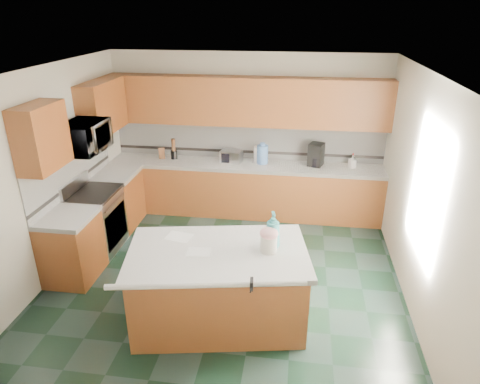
# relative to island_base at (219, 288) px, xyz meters

# --- Properties ---
(floor) EXTENTS (4.60, 4.60, 0.00)m
(floor) POSITION_rel_island_base_xyz_m (-0.07, 0.82, -0.43)
(floor) COLOR black
(floor) RESTS_ON ground
(ceiling) EXTENTS (4.60, 4.60, 0.00)m
(ceiling) POSITION_rel_island_base_xyz_m (-0.07, 0.82, 2.27)
(ceiling) COLOR white
(ceiling) RESTS_ON ground
(wall_back) EXTENTS (4.60, 0.04, 2.70)m
(wall_back) POSITION_rel_island_base_xyz_m (-0.07, 3.14, 0.92)
(wall_back) COLOR beige
(wall_back) RESTS_ON ground
(wall_front) EXTENTS (4.60, 0.04, 2.70)m
(wall_front) POSITION_rel_island_base_xyz_m (-0.07, -1.50, 0.92)
(wall_front) COLOR beige
(wall_front) RESTS_ON ground
(wall_left) EXTENTS (0.04, 4.60, 2.70)m
(wall_left) POSITION_rel_island_base_xyz_m (-2.39, 0.82, 0.92)
(wall_left) COLOR beige
(wall_left) RESTS_ON ground
(wall_right) EXTENTS (0.04, 4.60, 2.70)m
(wall_right) POSITION_rel_island_base_xyz_m (2.25, 0.82, 0.92)
(wall_right) COLOR beige
(wall_right) RESTS_ON ground
(back_base_cab) EXTENTS (4.60, 0.60, 0.86)m
(back_base_cab) POSITION_rel_island_base_xyz_m (-0.07, 2.82, 0.00)
(back_base_cab) COLOR #5A280D
(back_base_cab) RESTS_ON ground
(back_countertop) EXTENTS (4.60, 0.64, 0.06)m
(back_countertop) POSITION_rel_island_base_xyz_m (-0.07, 2.82, 0.46)
(back_countertop) COLOR white
(back_countertop) RESTS_ON back_base_cab
(back_upper_cab) EXTENTS (4.60, 0.33, 0.78)m
(back_upper_cab) POSITION_rel_island_base_xyz_m (-0.07, 2.95, 1.51)
(back_upper_cab) COLOR #5A280D
(back_upper_cab) RESTS_ON wall_back
(back_backsplash) EXTENTS (4.60, 0.02, 0.63)m
(back_backsplash) POSITION_rel_island_base_xyz_m (-0.07, 3.10, 0.81)
(back_backsplash) COLOR silver
(back_backsplash) RESTS_ON back_countertop
(back_accent_band) EXTENTS (4.60, 0.01, 0.05)m
(back_accent_band) POSITION_rel_island_base_xyz_m (-0.07, 3.10, 0.61)
(back_accent_band) COLOR black
(back_accent_band) RESTS_ON back_countertop
(left_base_cab_rear) EXTENTS (0.60, 0.82, 0.86)m
(left_base_cab_rear) POSITION_rel_island_base_xyz_m (-2.07, 2.11, 0.00)
(left_base_cab_rear) COLOR #5A280D
(left_base_cab_rear) RESTS_ON ground
(left_counter_rear) EXTENTS (0.64, 0.82, 0.06)m
(left_counter_rear) POSITION_rel_island_base_xyz_m (-2.07, 2.11, 0.46)
(left_counter_rear) COLOR white
(left_counter_rear) RESTS_ON left_base_cab_rear
(left_base_cab_front) EXTENTS (0.60, 0.72, 0.86)m
(left_base_cab_front) POSITION_rel_island_base_xyz_m (-2.07, 0.58, 0.00)
(left_base_cab_front) COLOR #5A280D
(left_base_cab_front) RESTS_ON ground
(left_counter_front) EXTENTS (0.64, 0.72, 0.06)m
(left_counter_front) POSITION_rel_island_base_xyz_m (-2.07, 0.58, 0.46)
(left_counter_front) COLOR white
(left_counter_front) RESTS_ON left_base_cab_front
(left_backsplash) EXTENTS (0.02, 2.30, 0.63)m
(left_backsplash) POSITION_rel_island_base_xyz_m (-2.36, 1.37, 0.81)
(left_backsplash) COLOR silver
(left_backsplash) RESTS_ON wall_left
(left_accent_band) EXTENTS (0.01, 2.30, 0.05)m
(left_accent_band) POSITION_rel_island_base_xyz_m (-2.35, 1.37, 0.61)
(left_accent_band) COLOR black
(left_accent_band) RESTS_ON wall_left
(left_upper_cab_rear) EXTENTS (0.33, 1.09, 0.78)m
(left_upper_cab_rear) POSITION_rel_island_base_xyz_m (-2.21, 2.24, 1.51)
(left_upper_cab_rear) COLOR #5A280D
(left_upper_cab_rear) RESTS_ON wall_left
(left_upper_cab_front) EXTENTS (0.33, 0.72, 0.78)m
(left_upper_cab_front) POSITION_rel_island_base_xyz_m (-2.21, 0.58, 1.51)
(left_upper_cab_front) COLOR #5A280D
(left_upper_cab_front) RESTS_ON wall_left
(range_body) EXTENTS (0.60, 0.76, 0.88)m
(range_body) POSITION_rel_island_base_xyz_m (-2.07, 1.32, 0.01)
(range_body) COLOR #B7B7BC
(range_body) RESTS_ON ground
(range_oven_door) EXTENTS (0.02, 0.68, 0.55)m
(range_oven_door) POSITION_rel_island_base_xyz_m (-1.78, 1.32, -0.03)
(range_oven_door) COLOR black
(range_oven_door) RESTS_ON range_body
(range_cooktop) EXTENTS (0.62, 0.78, 0.04)m
(range_cooktop) POSITION_rel_island_base_xyz_m (-2.07, 1.32, 0.47)
(range_cooktop) COLOR black
(range_cooktop) RESTS_ON range_body
(range_handle) EXTENTS (0.02, 0.66, 0.02)m
(range_handle) POSITION_rel_island_base_xyz_m (-1.75, 1.32, 0.35)
(range_handle) COLOR #B7B7BC
(range_handle) RESTS_ON range_body
(range_backguard) EXTENTS (0.06, 0.76, 0.18)m
(range_backguard) POSITION_rel_island_base_xyz_m (-2.33, 1.32, 0.59)
(range_backguard) COLOR #B7B7BC
(range_backguard) RESTS_ON range_body
(microwave) EXTENTS (0.50, 0.73, 0.41)m
(microwave) POSITION_rel_island_base_xyz_m (-2.07, 1.32, 1.30)
(microwave) COLOR #B7B7BC
(microwave) RESTS_ON wall_left
(island_base) EXTENTS (2.01, 1.37, 0.86)m
(island_base) POSITION_rel_island_base_xyz_m (0.00, 0.00, 0.00)
(island_base) COLOR #5A280D
(island_base) RESTS_ON ground
(island_top) EXTENTS (2.13, 1.49, 0.06)m
(island_top) POSITION_rel_island_base_xyz_m (0.00, 0.00, 0.46)
(island_top) COLOR white
(island_top) RESTS_ON island_base
(island_bullnose) EXTENTS (1.93, 0.40, 0.06)m
(island_bullnose) POSITION_rel_island_base_xyz_m (0.00, -0.58, 0.46)
(island_bullnose) COLOR white
(island_bullnose) RESTS_ON island_base
(treat_jar) EXTENTS (0.22, 0.22, 0.19)m
(treat_jar) POSITION_rel_island_base_xyz_m (0.55, 0.08, 0.59)
(treat_jar) COLOR silver
(treat_jar) RESTS_ON island_top
(treat_jar_lid) EXTENTS (0.20, 0.20, 0.12)m
(treat_jar_lid) POSITION_rel_island_base_xyz_m (0.55, 0.08, 0.71)
(treat_jar_lid) COLOR #EBA4AC
(treat_jar_lid) RESTS_ON treat_jar
(treat_jar_knob) EXTENTS (0.06, 0.02, 0.02)m
(treat_jar_knob) POSITION_rel_island_base_xyz_m (0.55, 0.08, 0.75)
(treat_jar_knob) COLOR tan
(treat_jar_knob) RESTS_ON treat_jar_lid
(treat_jar_knob_end_l) EXTENTS (0.03, 0.03, 0.03)m
(treat_jar_knob_end_l) POSITION_rel_island_base_xyz_m (0.51, 0.08, 0.75)
(treat_jar_knob_end_l) COLOR tan
(treat_jar_knob_end_l) RESTS_ON treat_jar_lid
(treat_jar_knob_end_r) EXTENTS (0.03, 0.03, 0.03)m
(treat_jar_knob_end_r) POSITION_rel_island_base_xyz_m (0.58, 0.08, 0.75)
(treat_jar_knob_end_r) COLOR tan
(treat_jar_knob_end_r) RESTS_ON treat_jar_lid
(soap_bottle_island) EXTENTS (0.20, 0.20, 0.43)m
(soap_bottle_island) POSITION_rel_island_base_xyz_m (0.58, 0.16, 0.70)
(soap_bottle_island) COLOR teal
(soap_bottle_island) RESTS_ON island_top
(paper_sheet_a) EXTENTS (0.27, 0.21, 0.00)m
(paper_sheet_a) POSITION_rel_island_base_xyz_m (-0.20, -0.05, 0.49)
(paper_sheet_a) COLOR white
(paper_sheet_a) RESTS_ON island_top
(paper_sheet_b) EXTENTS (0.32, 0.26, 0.00)m
(paper_sheet_b) POSITION_rel_island_base_xyz_m (-0.50, 0.25, 0.49)
(paper_sheet_b) COLOR white
(paper_sheet_b) RESTS_ON island_top
(clamp_body) EXTENTS (0.04, 0.11, 0.10)m
(clamp_body) POSITION_rel_island_base_xyz_m (0.43, -0.56, 0.50)
(clamp_body) COLOR black
(clamp_body) RESTS_ON island_top
(clamp_handle) EXTENTS (0.02, 0.07, 0.02)m
(clamp_handle) POSITION_rel_island_base_xyz_m (0.43, -0.62, 0.48)
(clamp_handle) COLOR black
(clamp_handle) RESTS_ON island_top
(knife_block) EXTENTS (0.14, 0.17, 0.21)m
(knife_block) POSITION_rel_island_base_xyz_m (-1.53, 2.87, 0.58)
(knife_block) COLOR #472814
(knife_block) RESTS_ON back_countertop
(utensil_crock) EXTENTS (0.12, 0.12, 0.14)m
(utensil_crock) POSITION_rel_island_base_xyz_m (-1.32, 2.90, 0.56)
(utensil_crock) COLOR black
(utensil_crock) RESTS_ON back_countertop
(utensil_bundle) EXTENTS (0.07, 0.07, 0.21)m
(utensil_bundle) POSITION_rel_island_base_xyz_m (-1.32, 2.90, 0.74)
(utensil_bundle) COLOR #472814
(utensil_bundle) RESTS_ON utensil_crock
(toaster_oven) EXTENTS (0.38, 0.29, 0.20)m
(toaster_oven) POSITION_rel_island_base_xyz_m (-0.31, 2.87, 0.59)
(toaster_oven) COLOR #B7B7BC
(toaster_oven) RESTS_ON back_countertop
(toaster_oven_door) EXTENTS (0.31, 0.01, 0.16)m
(toaster_oven_door) POSITION_rel_island_base_xyz_m (-0.31, 2.75, 0.59)
(toaster_oven_door) COLOR black
(toaster_oven_door) RESTS_ON toaster_oven
(paper_towel) EXTENTS (0.12, 0.12, 0.28)m
(paper_towel) POSITION_rel_island_base_xyz_m (0.13, 2.92, 0.63)
(paper_towel) COLOR white
(paper_towel) RESTS_ON back_countertop
(paper_towel_base) EXTENTS (0.19, 0.19, 0.01)m
(paper_towel_base) POSITION_rel_island_base_xyz_m (0.13, 2.92, 0.50)
(paper_towel_base) COLOR #B7B7BC
(paper_towel_base) RESTS_ON back_countertop
(water_jug) EXTENTS (0.19, 0.19, 0.31)m
(water_jug) POSITION_rel_island_base_xyz_m (0.22, 2.88, 0.65)
(water_jug) COLOR #5786CD
(water_jug) RESTS_ON back_countertop
(water_jug_neck) EXTENTS (0.09, 0.09, 0.04)m
(water_jug_neck) POSITION_rel_island_base_xyz_m (0.22, 2.88, 0.82)
(water_jug_neck) COLOR #5786CD
(water_jug_neck) RESTS_ON water_jug
(coffee_maker) EXTENTS (0.29, 0.30, 0.38)m
(coffee_maker) POSITION_rel_island_base_xyz_m (1.10, 2.90, 0.68)
(coffee_maker) COLOR black
(coffee_maker) RESTS_ON back_countertop
(coffee_carafe) EXTENTS (0.16, 0.16, 0.16)m
(coffee_carafe) POSITION_rel_island_base_xyz_m (1.10, 2.84, 0.57)
(coffee_carafe) COLOR black
(coffee_carafe) RESTS_ON back_countertop
(soap_bottle_back) EXTENTS (0.13, 0.13, 0.22)m
(soap_bottle_back) POSITION_rel_island_base_xyz_m (1.69, 2.87, 0.60)
(soap_bottle_back) COLOR white
(soap_bottle_back) RESTS_ON back_countertop
(soap_back_cap) EXTENTS (0.02, 0.02, 0.03)m
(soap_back_cap) POSITION_rel_island_base_xyz_m (1.69, 2.87, 0.72)
(soap_back_cap) COLOR red
(soap_back_cap) RESTS_ON soap_bottle_back
(window_light_proxy) EXTENTS (0.02, 1.40, 1.10)m
(window_light_proxy) POSITION_rel_island_base_xyz_m (2.22, 0.62, 1.07)
(window_light_proxy) COLOR white
(window_light_proxy) RESTS_ON wall_right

